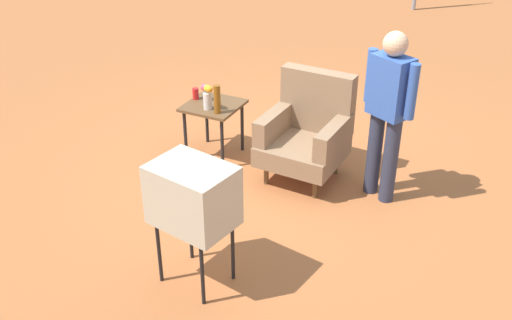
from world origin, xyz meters
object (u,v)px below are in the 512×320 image
Objects in this scene: armchair at (307,131)px; tv_on_stand at (193,196)px; side_table at (213,112)px; person_standing at (388,107)px; flower_vase at (207,96)px; soda_can_blue at (208,94)px; soda_can_red at (196,94)px; bottle_tall_amber at (217,99)px.

armchair reaches higher than tv_on_stand.
armchair is at bearing 2.62° from side_table.
person_standing reaches higher than flower_vase.
armchair reaches higher than soda_can_blue.
person_standing is at bearing -0.54° from side_table.
flower_vase reaches higher than soda_can_red.
person_standing is 13.44× the size of soda_can_blue.
soda_can_blue is at bearing 119.71° from flower_vase.
person_standing is (1.84, -0.02, 0.43)m from side_table.
soda_can_blue is at bearing 177.21° from person_standing.
armchair is at bearing 0.46° from soda_can_red.
bottle_tall_amber is at bearing -43.62° from soda_can_blue.
bottle_tall_amber reaches higher than flower_vase.
side_table is 0.20m from soda_can_blue.
tv_on_stand is 2.07m from person_standing.
side_table is at bearing -35.96° from soda_can_blue.
side_table is at bearing 94.83° from flower_vase.
side_table is 4.91× the size of soda_can_blue.
tv_on_stand reaches higher than side_table.
tv_on_stand is 3.43× the size of bottle_tall_amber.
bottle_tall_amber is at bearing -174.97° from person_standing.
bottle_tall_amber is (-0.90, -0.21, 0.25)m from armchair.
person_standing is at bearing -2.79° from soda_can_blue.
bottle_tall_amber is at bearing -27.99° from soda_can_red.
soda_can_red is at bearing 152.01° from bottle_tall_amber.
tv_on_stand is at bearing -64.01° from side_table.
soda_can_blue is (-1.16, 0.03, 0.16)m from armchair.
tv_on_stand reaches higher than soda_can_red.
bottle_tall_amber is 0.37m from soda_can_blue.
armchair is 4.00× the size of flower_vase.
soda_can_blue is at bearing 17.27° from soda_can_red.
tv_on_stand reaches higher than bottle_tall_amber.
soda_can_blue is at bearing 117.62° from tv_on_stand.
flower_vase reaches higher than side_table.
person_standing is 1.71m from bottle_tall_amber.
armchair is at bearing 85.63° from tv_on_stand.
soda_can_red is at bearing 121.04° from tv_on_stand.
person_standing is at bearing 5.03° from bottle_tall_amber.
side_table is at bearing 115.99° from tv_on_stand.
soda_can_red is at bearing 145.87° from flower_vase.
bottle_tall_amber reaches higher than side_table.
side_table is at bearing 179.46° from person_standing.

